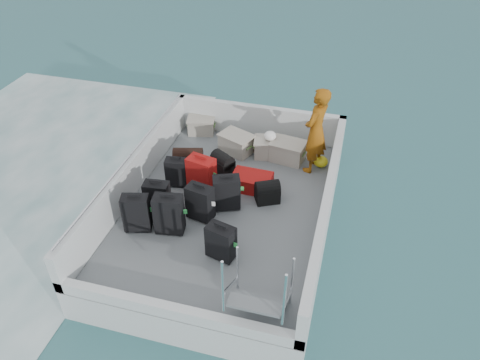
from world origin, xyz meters
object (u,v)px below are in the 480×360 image
object	(u,v)px
suitcase_0	(137,213)
suitcase_2	(177,172)
suitcase_1	(158,198)
suitcase_4	(200,203)
crate_0	(201,126)
suitcase_8	(252,182)
passenger	(316,131)
crate_3	(288,152)
suitcase_7	(227,193)
crate_2	(270,148)
suitcase_5	(201,174)
suitcase_6	(221,242)
suitcase_3	(169,215)
crate_1	(236,144)

from	to	relation	value
suitcase_0	suitcase_2	xyz separation A→B (m)	(0.18, 1.29, -0.06)
suitcase_1	suitcase_4	distance (m)	0.74
suitcase_1	crate_0	xyz separation A→B (m)	(-0.16, 2.70, -0.15)
suitcase_2	suitcase_8	size ratio (longest dim) A/B	0.78
suitcase_0	passenger	world-z (taller)	passenger
suitcase_4	crate_3	world-z (taller)	suitcase_4
suitcase_7	crate_3	distance (m)	1.88
crate_2	suitcase_5	bearing A→B (deg)	-124.47
suitcase_6	suitcase_1	bearing A→B (deg)	166.70
suitcase_0	suitcase_4	size ratio (longest dim) A/B	1.04
suitcase_0	suitcase_3	world-z (taller)	suitcase_3
suitcase_5	crate_2	bearing A→B (deg)	68.26
crate_0	crate_1	xyz separation A→B (m)	(0.94, -0.52, 0.02)
suitcase_7	suitcase_2	bearing A→B (deg)	138.72
crate_2	crate_0	bearing A→B (deg)	163.33
suitcase_2	suitcase_7	xyz separation A→B (m)	(1.07, -0.38, 0.04)
suitcase_0	crate_2	distance (m)	3.13
crate_1	passenger	world-z (taller)	passenger
suitcase_0	suitcase_3	size ratio (longest dim) A/B	0.95
crate_0	crate_2	xyz separation A→B (m)	(1.62, -0.48, 0.01)
suitcase_6	suitcase_8	distance (m)	1.80
suitcase_5	crate_1	world-z (taller)	suitcase_5
suitcase_7	crate_1	world-z (taller)	suitcase_7
suitcase_4	crate_0	bearing A→B (deg)	120.47
suitcase_1	suitcase_2	size ratio (longest dim) A/B	1.13
suitcase_2	suitcase_3	size ratio (longest dim) A/B	0.79
suitcase_6	suitcase_3	bearing A→B (deg)	175.68
suitcase_4	passenger	distance (m)	2.57
suitcase_0	suitcase_1	distance (m)	0.50
suitcase_1	crate_0	world-z (taller)	suitcase_1
suitcase_4	suitcase_8	world-z (taller)	suitcase_4
suitcase_3	suitcase_4	distance (m)	0.58
suitcase_0	crate_3	world-z (taller)	suitcase_0
suitcase_5	crate_1	distance (m)	1.39
suitcase_4	crate_0	size ratio (longest dim) A/B	1.20
suitcase_3	suitcase_5	world-z (taller)	suitcase_3
suitcase_4	suitcase_7	xyz separation A→B (m)	(0.35, 0.37, -0.00)
suitcase_4	crate_0	xyz separation A→B (m)	(-0.90, 2.63, -0.16)
suitcase_2	suitcase_6	bearing A→B (deg)	-58.17
suitcase_4	crate_0	world-z (taller)	suitcase_4
suitcase_2	passenger	size ratio (longest dim) A/B	0.33
suitcase_1	suitcase_7	world-z (taller)	suitcase_7
crate_2	suitcase_3	bearing A→B (deg)	-112.80
crate_0	suitcase_6	bearing A→B (deg)	-66.11
passenger	suitcase_1	bearing A→B (deg)	-28.80
crate_3	crate_2	bearing A→B (deg)	172.59
suitcase_3	crate_2	bearing A→B (deg)	58.02
crate_1	passenger	bearing A→B (deg)	-6.16
suitcase_0	crate_3	bearing A→B (deg)	37.87
suitcase_3	suitcase_8	distance (m)	1.79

